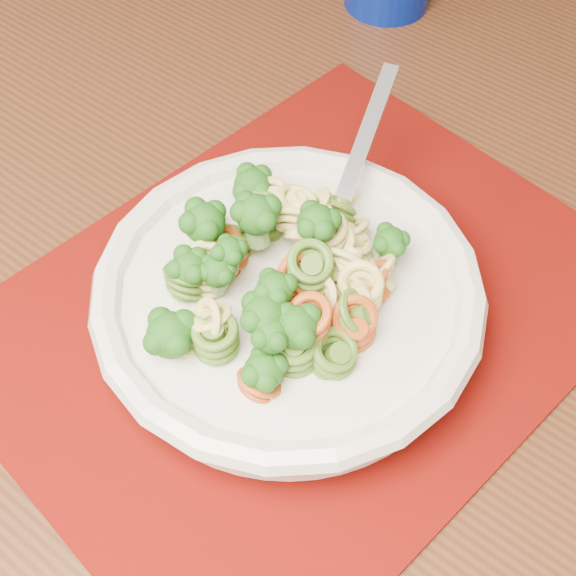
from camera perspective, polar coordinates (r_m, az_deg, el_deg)
dining_table at (r=0.68m, az=-4.75°, el=-0.84°), size 1.66×1.37×0.76m
placemat at (r=0.54m, az=1.11°, el=-1.62°), size 0.48×0.41×0.00m
pasta_bowl at (r=0.51m, az=0.00°, el=-0.72°), size 0.25×0.25×0.05m
pasta_broccoli_heap at (r=0.50m, az=0.00°, el=0.41°), size 0.21×0.21×0.06m
fork at (r=0.52m, az=2.85°, el=3.44°), size 0.16×0.13×0.08m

